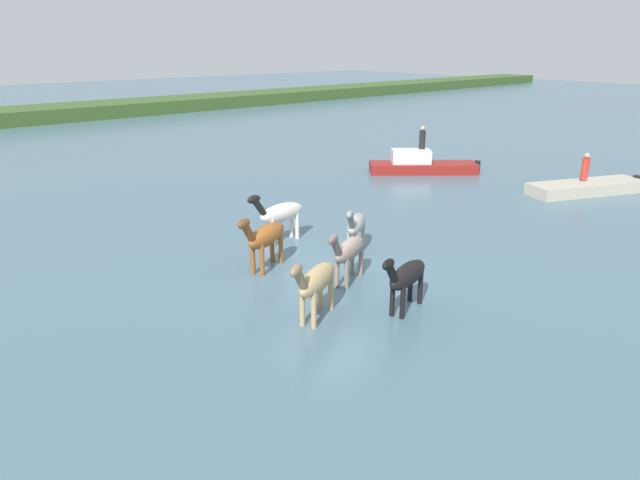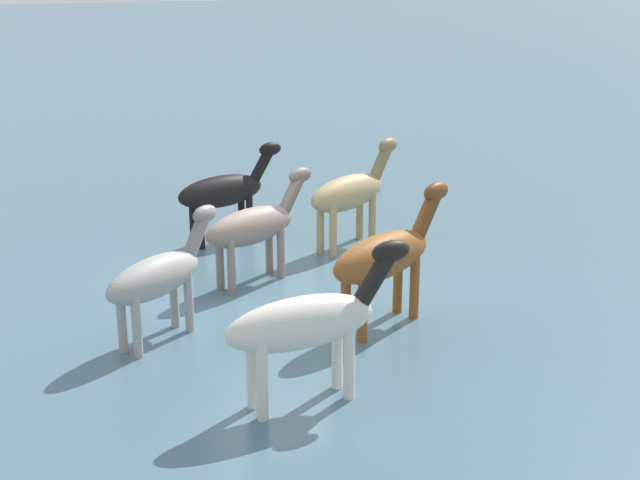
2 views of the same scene
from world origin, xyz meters
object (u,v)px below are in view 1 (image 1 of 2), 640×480
(horse_chestnut_trailing, at_px, (280,213))
(person_helmsman_aft, at_px, (422,138))
(boat_launch_far, at_px, (421,166))
(horse_mid_herd, at_px, (316,281))
(horse_lead, at_px, (406,276))
(horse_gray_outer, at_px, (348,251))
(boat_skiff_near, at_px, (587,189))
(horse_dun_straggler, at_px, (265,236))
(horse_pinto_flank, at_px, (356,225))
(person_watcher_seated, at_px, (585,167))

(horse_chestnut_trailing, bearing_deg, person_helmsman_aft, -166.07)
(boat_launch_far, bearing_deg, horse_mid_herd, 71.37)
(horse_lead, height_order, horse_gray_outer, horse_gray_outer)
(horse_chestnut_trailing, relative_size, horse_mid_herd, 1.05)
(horse_chestnut_trailing, bearing_deg, boat_skiff_near, 161.07)
(horse_dun_straggler, xyz_separation_m, horse_pinto_flank, (3.09, -0.74, -0.12))
(horse_mid_herd, bearing_deg, horse_lead, 124.06)
(person_watcher_seated, bearing_deg, boat_launch_far, 106.78)
(horse_chestnut_trailing, relative_size, boat_launch_far, 0.46)
(horse_gray_outer, relative_size, person_watcher_seated, 1.85)
(horse_mid_herd, relative_size, boat_launch_far, 0.44)
(horse_mid_herd, distance_m, horse_pinto_flank, 4.95)
(horse_mid_herd, height_order, person_watcher_seated, horse_mid_herd)
(horse_dun_straggler, bearing_deg, horse_mid_herd, 49.87)
(horse_gray_outer, xyz_separation_m, horse_pinto_flank, (1.92, 1.62, -0.03))
(horse_lead, height_order, person_watcher_seated, person_watcher_seated)
(horse_chestnut_trailing, distance_m, horse_dun_straggler, 2.54)
(horse_mid_herd, relative_size, person_helmsman_aft, 1.93)
(horse_dun_straggler, xyz_separation_m, person_watcher_seated, (16.55, -2.05, 0.11))
(horse_pinto_flank, bearing_deg, person_helmsman_aft, 175.74)
(horse_chestnut_trailing, distance_m, person_helmsman_aft, 13.20)
(horse_pinto_flank, height_order, boat_launch_far, horse_pinto_flank)
(boat_launch_far, height_order, person_watcher_seated, person_watcher_seated)
(horse_mid_herd, height_order, boat_skiff_near, horse_mid_herd)
(horse_mid_herd, xyz_separation_m, person_helmsman_aft, (15.49, 9.15, 0.75))
(horse_gray_outer, relative_size, boat_launch_far, 0.42)
(horse_dun_straggler, xyz_separation_m, boat_skiff_near, (16.49, -2.29, -0.87))
(horse_gray_outer, bearing_deg, person_watcher_seated, 158.80)
(horse_dun_straggler, height_order, person_helmsman_aft, person_helmsman_aft)
(horse_chestnut_trailing, height_order, horse_lead, horse_chestnut_trailing)
(horse_mid_herd, relative_size, person_watcher_seated, 1.93)
(person_helmsman_aft, bearing_deg, horse_pinto_flank, -150.52)
(horse_gray_outer, bearing_deg, person_helmsman_aft, -171.16)
(boat_launch_far, bearing_deg, horse_gray_outer, 71.98)
(horse_mid_herd, bearing_deg, person_watcher_seated, 159.05)
(horse_chestnut_trailing, relative_size, boat_skiff_near, 0.42)
(horse_gray_outer, bearing_deg, horse_dun_straggler, -85.99)
(horse_lead, bearing_deg, horse_chestnut_trailing, -112.80)
(person_helmsman_aft, bearing_deg, horse_gray_outer, -148.81)
(boat_launch_far, distance_m, boat_skiff_near, 8.14)
(horse_dun_straggler, height_order, horse_pinto_flank, horse_dun_straggler)
(horse_gray_outer, height_order, person_watcher_seated, person_watcher_seated)
(horse_mid_herd, relative_size, horse_pinto_flank, 1.15)
(horse_pinto_flank, relative_size, person_watcher_seated, 1.68)
(horse_dun_straggler, distance_m, horse_mid_herd, 3.62)
(horse_dun_straggler, distance_m, person_helmsman_aft, 15.54)
(horse_dun_straggler, relative_size, boat_launch_far, 0.46)
(horse_dun_straggler, relative_size, horse_pinto_flank, 1.20)
(person_watcher_seated, bearing_deg, boat_skiff_near, -104.06)
(horse_dun_straggler, relative_size, horse_gray_outer, 1.09)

